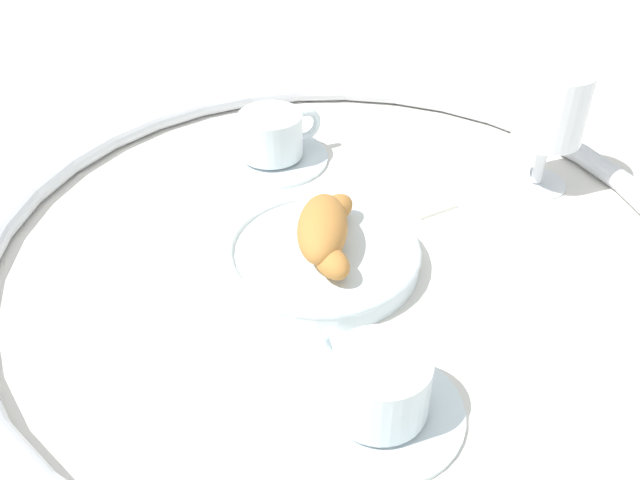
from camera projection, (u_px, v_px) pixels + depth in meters
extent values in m
plane|color=silver|center=(336.00, 253.00, 0.71)|extent=(2.20, 2.20, 0.00)
torus|color=silver|center=(336.00, 244.00, 0.71)|extent=(0.71, 0.71, 0.02)
cylinder|color=silver|center=(320.00, 256.00, 0.69)|extent=(0.19, 0.19, 0.02)
torus|color=silver|center=(320.00, 249.00, 0.69)|extent=(0.19, 0.19, 0.01)
ellipsoid|color=#BC7A38|center=(320.00, 227.00, 0.67)|extent=(0.11, 0.10, 0.04)
ellipsoid|color=#BC7A38|center=(332.00, 262.00, 0.64)|extent=(0.04, 0.05, 0.03)
ellipsoid|color=#BC7A38|center=(336.00, 209.00, 0.71)|extent=(0.04, 0.03, 0.03)
cylinder|color=silver|center=(272.00, 156.00, 0.85)|extent=(0.14, 0.14, 0.01)
cylinder|color=silver|center=(271.00, 134.00, 0.84)|extent=(0.08, 0.08, 0.05)
cylinder|color=brown|center=(270.00, 118.00, 0.82)|extent=(0.07, 0.07, 0.01)
torus|color=silver|center=(305.00, 124.00, 0.85)|extent=(0.04, 0.03, 0.04)
cylinder|color=silver|center=(378.00, 410.00, 0.55)|extent=(0.14, 0.14, 0.01)
cylinder|color=silver|center=(381.00, 384.00, 0.53)|extent=(0.08, 0.08, 0.05)
cylinder|color=#937A60|center=(382.00, 364.00, 0.52)|extent=(0.07, 0.07, 0.01)
torus|color=silver|center=(339.00, 350.00, 0.56)|extent=(0.02, 0.04, 0.04)
cylinder|color=white|center=(536.00, 182.00, 0.81)|extent=(0.07, 0.07, 0.01)
cylinder|color=white|center=(541.00, 160.00, 0.79)|extent=(0.01, 0.01, 0.05)
cylinder|color=white|center=(553.00, 106.00, 0.75)|extent=(0.08, 0.08, 0.08)
cylinder|color=yellow|center=(551.00, 115.00, 0.76)|extent=(0.07, 0.07, 0.05)
cube|color=white|center=(430.00, 203.00, 0.78)|extent=(0.06, 0.05, 0.01)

